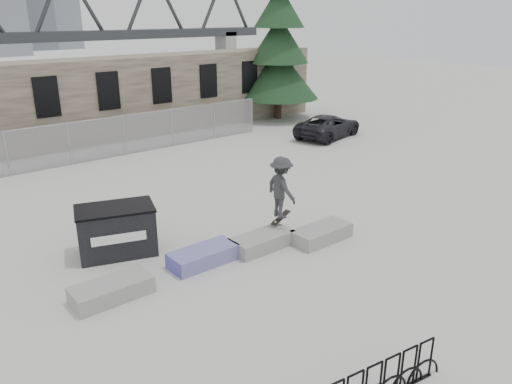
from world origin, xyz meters
TOP-DOWN VIEW (x-y plane):
  - ground at (0.00, 0.00)m, footprint 120.00×120.00m
  - stone_wall at (0.00, 16.24)m, footprint 36.00×2.58m
  - chainlink_fence at (-0.00, 12.50)m, footprint 22.06×0.06m
  - planter_far_left at (-3.50, 0.17)m, footprint 2.00×0.90m
  - planter_center_left at (-0.67, 0.26)m, footprint 2.00×0.90m
  - planter_center_right at (1.27, -0.06)m, footprint 2.00×0.90m
  - planter_offset at (3.08, -0.82)m, footprint 2.00×0.90m
  - dumpster at (-2.28, 2.43)m, footprint 2.57×2.02m
  - spruce_tree at (14.94, 14.58)m, footprint 5.37×5.37m
  - truss_bridge at (10.00, 55.00)m, footprint 70.00×3.00m
  - suv at (13.57, 8.65)m, footprint 5.07×3.14m
  - skateboarder at (2.26, 0.21)m, footprint 0.86×1.35m

SIDE VIEW (x-z plane):
  - ground at x=0.00m, z-range 0.00..0.00m
  - planter_far_left at x=-3.50m, z-range 0.02..0.47m
  - planter_center_left at x=-0.67m, z-range 0.02..0.47m
  - planter_center_right at x=1.27m, z-range 0.02..0.47m
  - planter_offset at x=3.08m, z-range 0.02..0.47m
  - suv at x=13.57m, z-range 0.00..1.31m
  - dumpster at x=-2.28m, z-range 0.01..1.49m
  - chainlink_fence at x=0.00m, z-range 0.03..2.05m
  - skateboarder at x=2.26m, z-range 0.60..2.76m
  - stone_wall at x=0.00m, z-range 0.01..4.51m
  - truss_bridge at x=10.00m, z-range -0.77..9.03m
  - spruce_tree at x=14.94m, z-range -1.13..10.37m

